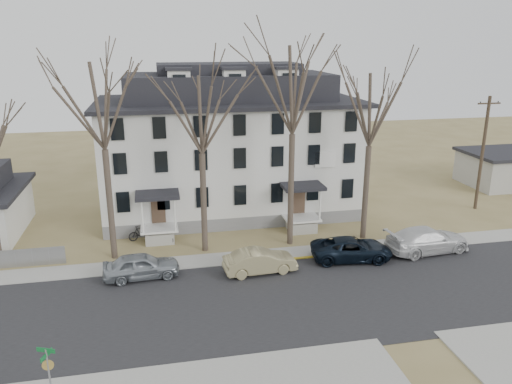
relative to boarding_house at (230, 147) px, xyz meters
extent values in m
plane|color=olive|center=(2.00, -17.95, -5.38)|extent=(120.00, 120.00, 0.00)
cube|color=#27272A|center=(2.00, -15.95, -5.38)|extent=(120.00, 10.00, 0.04)
cube|color=#A09F97|center=(2.00, -9.95, -5.38)|extent=(120.00, 2.00, 0.08)
cube|color=gold|center=(7.00, -10.85, -5.38)|extent=(14.00, 0.25, 0.06)
cube|color=slate|center=(0.00, 0.05, -4.88)|extent=(20.00, 10.00, 1.00)
cube|color=silver|center=(0.00, 0.05, -0.38)|extent=(20.00, 10.00, 8.00)
cube|color=black|center=(0.00, 0.05, 3.72)|extent=(20.80, 10.80, 0.30)
cube|color=black|center=(0.00, 0.05, 4.87)|extent=(16.00, 7.00, 2.00)
cube|color=black|center=(0.00, 0.05, 6.27)|extent=(11.00, 4.50, 0.80)
cube|color=white|center=(-6.00, -5.91, -4.38)|extent=(2.60, 2.00, 0.16)
cube|color=white|center=(4.50, -5.91, -4.38)|extent=(2.60, 2.00, 0.16)
cube|color=white|center=(6.50, -5.03, -0.18)|extent=(1.60, 0.08, 1.20)
cube|color=#A09F97|center=(28.00, 2.05, -3.88)|extent=(8.00, 6.00, 3.00)
cube|color=black|center=(28.00, 2.05, -2.18)|extent=(8.50, 6.50, 0.30)
cylinder|color=#473B31|center=(-9.00, -8.15, -1.74)|extent=(0.40, 0.40, 7.28)
cylinder|color=#473B31|center=(-3.00, -8.15, -2.00)|extent=(0.40, 0.40, 6.76)
cylinder|color=#473B31|center=(3.00, -8.15, -1.48)|extent=(0.40, 0.40, 7.80)
cylinder|color=#473B31|center=(8.50, -8.15, -2.00)|extent=(0.40, 0.40, 6.76)
cylinder|color=#3D3023|center=(20.50, -3.95, -0.63)|extent=(0.28, 0.28, 9.50)
cube|color=#3D3023|center=(20.50, -3.95, 3.52)|extent=(2.00, 0.12, 0.12)
imported|color=#929AA1|center=(-7.17, -11.57, -4.61)|extent=(4.65, 2.16, 1.54)
imported|color=tan|center=(-0.04, -12.29, -4.64)|extent=(4.59, 1.90, 1.48)
imported|color=black|center=(6.21, -11.61, -4.65)|extent=(5.50, 3.05, 1.46)
imported|color=silver|center=(11.71, -11.43, -4.53)|extent=(6.06, 3.01, 1.69)
imported|color=black|center=(-5.82, -6.33, -4.91)|extent=(1.84, 1.48, 0.94)
imported|color=black|center=(-7.32, -5.48, -4.83)|extent=(1.90, 1.12, 1.10)
cylinder|color=gray|center=(-10.41, -22.19, -4.06)|extent=(0.07, 0.07, 2.64)
cube|color=#0C5926|center=(-10.41, -22.19, -2.79)|extent=(0.76, 0.03, 0.18)
cube|color=#0C5926|center=(-10.41, -22.19, -3.01)|extent=(0.03, 0.76, 0.18)
camera|label=1|loc=(-5.84, -39.70, 8.48)|focal=35.00mm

